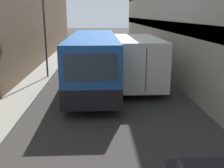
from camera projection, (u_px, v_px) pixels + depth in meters
The scene contains 5 objects.
ground_plane at pixel (108, 100), 13.50m from camera, with size 150.00×150.00×0.00m, color #33302D.
sidewalk_left at pixel (17, 101), 13.27m from camera, with size 1.71×60.00×0.11m.
bus at pixel (94, 61), 15.45m from camera, with size 2.61×10.34×3.12m.
box_truck at pixel (135, 58), 16.70m from camera, with size 2.47×8.78×2.96m.
panel_van at pixel (86, 46), 27.66m from camera, with size 1.89×4.69×1.92m.
Camera 1 is at (-0.41, 2.17, 4.28)m, focal length 42.00 mm.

